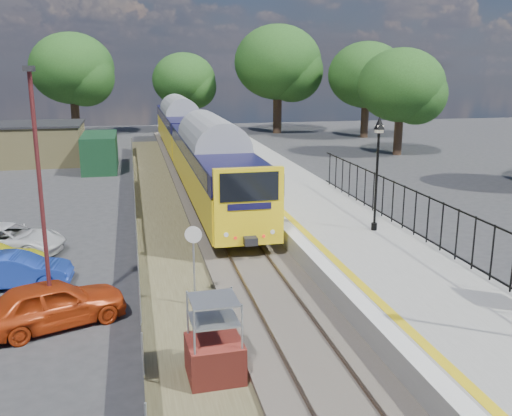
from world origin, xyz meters
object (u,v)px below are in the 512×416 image
object	(u,v)px
brick_plinth	(214,340)
speed_sign	(194,253)
car_red	(53,304)
carpark_lamp	(40,186)
train	(192,139)
car_blue	(17,270)
car_white	(8,239)
victorian_lamp_north	(378,147)

from	to	relation	value
brick_plinth	speed_sign	size ratio (longest dim) A/B	0.80
car_red	carpark_lamp	bearing A→B (deg)	132.73
train	car_blue	world-z (taller)	train
train	car_white	bearing A→B (deg)	-118.32
brick_plinth	speed_sign	world-z (taller)	speed_sign
car_red	car_blue	distance (m)	3.84
victorian_lamp_north	train	distance (m)	20.78
train	car_red	bearing A→B (deg)	-105.22
train	car_red	size ratio (longest dim) A/B	9.84
carpark_lamp	car_blue	world-z (taller)	carpark_lamp
car_blue	car_white	bearing A→B (deg)	18.14
car_blue	car_white	world-z (taller)	car_white
carpark_lamp	car_white	world-z (taller)	carpark_lamp
car_red	car_blue	size ratio (longest dim) A/B	1.15
brick_plinth	carpark_lamp	bearing A→B (deg)	138.08
train	brick_plinth	size ratio (longest dim) A/B	19.26
car_red	brick_plinth	bearing A→B (deg)	-154.28
speed_sign	car_white	bearing A→B (deg)	152.53
carpark_lamp	victorian_lamp_north	bearing A→B (deg)	21.03
train	car_red	distance (m)	25.48
carpark_lamp	train	bearing A→B (deg)	74.74
victorian_lamp_north	speed_sign	size ratio (longest dim) A/B	1.73
victorian_lamp_north	brick_plinth	world-z (taller)	victorian_lamp_north
victorian_lamp_north	speed_sign	bearing A→B (deg)	-152.51
brick_plinth	car_white	size ratio (longest dim) A/B	0.48
victorian_lamp_north	speed_sign	world-z (taller)	victorian_lamp_north
car_blue	car_white	xyz separation A→B (m)	(-1.00, 3.83, 0.02)
car_blue	car_white	size ratio (longest dim) A/B	0.81
victorian_lamp_north	brick_plinth	distance (m)	11.93
train	brick_plinth	xyz separation A→B (m)	(-2.50, -28.41, -1.32)
brick_plinth	car_blue	xyz separation A→B (m)	(-5.78, 7.36, -0.42)
speed_sign	train	bearing A→B (deg)	101.83
brick_plinth	speed_sign	bearing A→B (deg)	90.00
train	car_red	world-z (taller)	train
victorian_lamp_north	train	bearing A→B (deg)	104.84
victorian_lamp_north	car_blue	bearing A→B (deg)	-175.59
train	car_blue	size ratio (longest dim) A/B	11.29
car_white	train	bearing A→B (deg)	-13.52
victorian_lamp_north	car_blue	xyz separation A→B (m)	(-13.58, -1.05, -3.70)
car_blue	speed_sign	bearing A→B (deg)	-114.00
car_blue	brick_plinth	bearing A→B (deg)	-138.32
car_red	speed_sign	bearing A→B (deg)	-104.94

